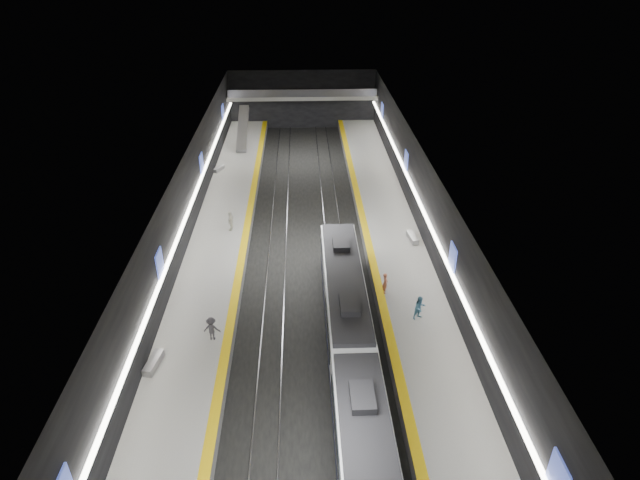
{
  "coord_description": "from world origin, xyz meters",
  "views": [
    {
      "loc": [
        -0.28,
        -38.66,
        23.86
      ],
      "look_at": [
        1.11,
        -0.94,
        2.2
      ],
      "focal_mm": 30.0,
      "sensor_mm": 36.0,
      "label": 1
    }
  ],
  "objects_px": {
    "bench_left_near": "(153,363)",
    "passenger_right_a": "(385,283)",
    "bench_right_far": "(412,238)",
    "train": "(354,372)",
    "passenger_right_b": "(420,308)",
    "passenger_left_a": "(231,221)",
    "bench_left_far": "(219,169)",
    "escalator": "(243,128)",
    "passenger_left_b": "(212,329)"
  },
  "relations": [
    {
      "from": "bench_left_near",
      "to": "passenger_right_a",
      "type": "relative_size",
      "value": 1.24
    },
    {
      "from": "bench_right_far",
      "to": "train",
      "type": "bearing_deg",
      "value": -118.13
    },
    {
      "from": "passenger_right_b",
      "to": "passenger_left_a",
      "type": "relative_size",
      "value": 0.98
    },
    {
      "from": "bench_left_near",
      "to": "passenger_right_a",
      "type": "height_order",
      "value": "passenger_right_a"
    },
    {
      "from": "bench_left_far",
      "to": "bench_right_far",
      "type": "height_order",
      "value": "bench_right_far"
    },
    {
      "from": "passenger_right_b",
      "to": "bench_right_far",
      "type": "bearing_deg",
      "value": 55.62
    },
    {
      "from": "escalator",
      "to": "bench_left_near",
      "type": "xyz_separation_m",
      "value": [
        -2.0,
        -39.91,
        -1.65
      ]
    },
    {
      "from": "bench_left_far",
      "to": "bench_right_far",
      "type": "bearing_deg",
      "value": -17.97
    },
    {
      "from": "bench_left_near",
      "to": "passenger_right_a",
      "type": "xyz_separation_m",
      "value": [
        15.14,
        7.16,
        0.57
      ]
    },
    {
      "from": "passenger_right_b",
      "to": "escalator",
      "type": "bearing_deg",
      "value": 86.69
    },
    {
      "from": "escalator",
      "to": "passenger_left_b",
      "type": "distance_m",
      "value": 37.56
    },
    {
      "from": "train",
      "to": "passenger_right_b",
      "type": "distance_m",
      "value": 8.04
    },
    {
      "from": "train",
      "to": "bench_left_near",
      "type": "relative_size",
      "value": 14.79
    },
    {
      "from": "bench_left_far",
      "to": "passenger_left_b",
      "type": "distance_m",
      "value": 28.81
    },
    {
      "from": "train",
      "to": "passenger_left_b",
      "type": "height_order",
      "value": "train"
    },
    {
      "from": "bench_left_near",
      "to": "passenger_left_a",
      "type": "relative_size",
      "value": 1.13
    },
    {
      "from": "passenger_right_a",
      "to": "passenger_right_b",
      "type": "xyz_separation_m",
      "value": [
        1.91,
        -3.12,
        0.06
      ]
    },
    {
      "from": "passenger_left_b",
      "to": "bench_right_far",
      "type": "bearing_deg",
      "value": -137.21
    },
    {
      "from": "escalator",
      "to": "bench_left_near",
      "type": "relative_size",
      "value": 3.94
    },
    {
      "from": "train",
      "to": "passenger_left_a",
      "type": "xyz_separation_m",
      "value": [
        -9.12,
        19.35,
        -0.3
      ]
    },
    {
      "from": "bench_left_near",
      "to": "bench_left_far",
      "type": "distance_m",
      "value": 31.0
    },
    {
      "from": "bench_right_far",
      "to": "passenger_right_b",
      "type": "distance_m",
      "value": 10.86
    },
    {
      "from": "passenger_left_a",
      "to": "passenger_right_b",
      "type": "bearing_deg",
      "value": 60.74
    },
    {
      "from": "train",
      "to": "bench_left_far",
      "type": "relative_size",
      "value": 17.36
    },
    {
      "from": "bench_left_far",
      "to": "passenger_right_b",
      "type": "xyz_separation_m",
      "value": [
        17.05,
        -26.97,
        0.67
      ]
    },
    {
      "from": "bench_left_far",
      "to": "passenger_left_a",
      "type": "relative_size",
      "value": 0.96
    },
    {
      "from": "train",
      "to": "bench_right_far",
      "type": "distance_m",
      "value": 18.24
    },
    {
      "from": "bench_right_far",
      "to": "passenger_left_a",
      "type": "height_order",
      "value": "passenger_left_a"
    },
    {
      "from": "train",
      "to": "bench_left_near",
      "type": "distance_m",
      "value": 12.24
    },
    {
      "from": "bench_right_far",
      "to": "passenger_right_a",
      "type": "xyz_separation_m",
      "value": [
        -3.47,
        -7.6,
        0.58
      ]
    },
    {
      "from": "train",
      "to": "bench_left_far",
      "type": "xyz_separation_m",
      "value": [
        -12.0,
        33.22,
        -0.98
      ]
    },
    {
      "from": "bench_right_far",
      "to": "bench_left_far",
      "type": "bearing_deg",
      "value": 132.05
    },
    {
      "from": "escalator",
      "to": "passenger_left_a",
      "type": "bearing_deg",
      "value": -87.78
    },
    {
      "from": "escalator",
      "to": "bench_right_far",
      "type": "relative_size",
      "value": 4.13
    },
    {
      "from": "bench_right_far",
      "to": "passenger_left_b",
      "type": "relative_size",
      "value": 1.15
    },
    {
      "from": "train",
      "to": "passenger_right_a",
      "type": "xyz_separation_m",
      "value": [
        3.14,
        9.37,
        -0.38
      ]
    },
    {
      "from": "bench_right_far",
      "to": "passenger_left_b",
      "type": "height_order",
      "value": "passenger_left_b"
    },
    {
      "from": "bench_right_far",
      "to": "passenger_right_a",
      "type": "relative_size",
      "value": 1.19
    },
    {
      "from": "passenger_right_a",
      "to": "passenger_right_b",
      "type": "height_order",
      "value": "passenger_right_b"
    },
    {
      "from": "escalator",
      "to": "passenger_right_a",
      "type": "distance_m",
      "value": 35.31
    },
    {
      "from": "passenger_left_b",
      "to": "train",
      "type": "bearing_deg",
      "value": 156.21
    },
    {
      "from": "passenger_right_a",
      "to": "passenger_left_a",
      "type": "xyz_separation_m",
      "value": [
        -12.26,
        9.98,
        0.08
      ]
    },
    {
      "from": "train",
      "to": "passenger_left_b",
      "type": "distance_m",
      "value": 9.89
    },
    {
      "from": "bench_left_far",
      "to": "passenger_right_a",
      "type": "height_order",
      "value": "passenger_right_a"
    },
    {
      "from": "bench_right_far",
      "to": "passenger_left_b",
      "type": "bearing_deg",
      "value": -147.98
    },
    {
      "from": "bench_left_near",
      "to": "escalator",
      "type": "bearing_deg",
      "value": 97.4
    },
    {
      "from": "escalator",
      "to": "passenger_left_b",
      "type": "bearing_deg",
      "value": -88.09
    },
    {
      "from": "bench_left_far",
      "to": "passenger_left_a",
      "type": "xyz_separation_m",
      "value": [
        2.88,
        -13.86,
        0.69
      ]
    },
    {
      "from": "train",
      "to": "passenger_right_a",
      "type": "relative_size",
      "value": 18.41
    },
    {
      "from": "passenger_right_a",
      "to": "bench_left_near",
      "type": "bearing_deg",
      "value": 117.43
    }
  ]
}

